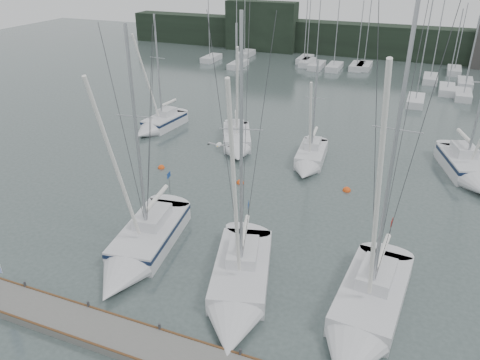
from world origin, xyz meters
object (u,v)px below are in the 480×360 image
(sailboat_near_center, at_px, (238,294))
(sailboat_mid_d, at_px, (470,172))
(sailboat_near_right, at_px, (363,320))
(buoy_a, at_px, (240,183))
(sailboat_mid_a, at_px, (157,125))
(sailboat_mid_b, at_px, (237,143))
(sailboat_mid_c, at_px, (309,161))
(buoy_b, at_px, (347,191))
(buoy_c, at_px, (161,168))
(sailboat_near_left, at_px, (138,251))

(sailboat_near_center, bearing_deg, sailboat_mid_d, 44.64)
(sailboat_near_right, xyz_separation_m, buoy_a, (-10.98, 11.91, -0.56))
(sailboat_mid_a, relative_size, sailboat_mid_b, 1.01)
(sailboat_mid_c, distance_m, sailboat_mid_d, 12.30)
(sailboat_mid_b, bearing_deg, buoy_b, -45.94)
(buoy_a, bearing_deg, buoy_c, 179.16)
(sailboat_near_right, xyz_separation_m, sailboat_mid_b, (-13.74, 18.03, -0.02))
(sailboat_near_left, height_order, sailboat_mid_d, sailboat_near_left)
(sailboat_mid_a, xyz_separation_m, buoy_a, (11.72, -7.51, -0.57))
(sailboat_mid_b, height_order, sailboat_mid_c, sailboat_mid_b)
(sailboat_mid_b, height_order, buoy_c, sailboat_mid_b)
(buoy_c, bearing_deg, sailboat_near_left, -65.29)
(sailboat_mid_a, bearing_deg, sailboat_near_left, -55.24)
(sailboat_near_left, bearing_deg, buoy_a, 72.54)
(sailboat_near_left, xyz_separation_m, sailboat_mid_b, (-0.97, 17.24, -0.04))
(sailboat_mid_d, bearing_deg, sailboat_near_left, -152.01)
(sailboat_near_left, height_order, buoy_a, sailboat_near_left)
(sailboat_mid_c, bearing_deg, buoy_b, -45.76)
(sailboat_near_right, distance_m, sailboat_mid_a, 29.88)
(buoy_b, bearing_deg, sailboat_mid_d, 33.06)
(sailboat_near_center, height_order, buoy_a, sailboat_near_center)
(sailboat_mid_b, height_order, buoy_b, sailboat_mid_b)
(sailboat_near_right, relative_size, buoy_c, 29.51)
(sailboat_mid_c, height_order, buoy_a, sailboat_mid_c)
(sailboat_mid_a, bearing_deg, sailboat_mid_d, 6.19)
(sailboat_near_center, relative_size, sailboat_mid_b, 1.31)
(sailboat_mid_b, relative_size, buoy_b, 18.77)
(sailboat_near_left, distance_m, sailboat_mid_b, 17.26)
(sailboat_near_right, distance_m, sailboat_mid_b, 22.66)
(buoy_a, bearing_deg, sailboat_near_right, -47.33)
(sailboat_near_right, distance_m, sailboat_mid_d, 19.86)
(sailboat_near_left, relative_size, sailboat_mid_c, 1.52)
(sailboat_mid_b, bearing_deg, sailboat_near_right, -76.31)
(sailboat_near_right, distance_m, buoy_b, 14.10)
(sailboat_near_right, distance_m, buoy_c, 21.59)
(buoy_b, bearing_deg, sailboat_mid_b, 157.68)
(sailboat_near_center, xyz_separation_m, sailboat_mid_b, (-7.62, 18.50, 0.04))
(sailboat_near_center, xyz_separation_m, sailboat_mid_d, (11.28, 19.65, 0.13))
(sailboat_near_left, xyz_separation_m, sailboat_mid_d, (17.94, 18.39, 0.05))
(sailboat_near_center, distance_m, sailboat_mid_a, 25.91)
(buoy_c, bearing_deg, sailboat_mid_a, 122.77)
(sailboat_near_right, relative_size, sailboat_mid_d, 1.31)
(sailboat_near_center, relative_size, buoy_c, 27.34)
(sailboat_mid_c, relative_size, sailboat_mid_d, 0.74)
(sailboat_near_center, height_order, buoy_c, sailboat_near_center)
(sailboat_mid_c, height_order, buoy_b, sailboat_mid_c)
(sailboat_mid_b, distance_m, buoy_a, 6.73)
(sailboat_mid_d, bearing_deg, sailboat_mid_a, 161.77)
(sailboat_mid_d, bearing_deg, sailboat_near_center, -137.59)
(sailboat_near_left, distance_m, sailboat_near_center, 6.77)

